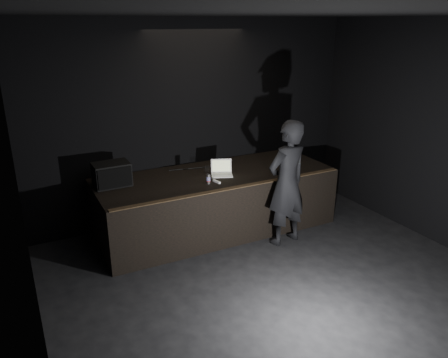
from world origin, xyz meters
name	(u,v)px	position (x,y,z in m)	size (l,w,h in m)	color
ground	(313,315)	(0.00, 0.00, 0.00)	(7.00, 7.00, 0.00)	black
room_walls	(326,159)	(0.00, 0.00, 2.02)	(6.10, 7.10, 3.52)	black
stage_riser	(216,202)	(0.00, 2.73, 0.50)	(4.00, 1.50, 1.00)	black
riser_lip	(236,187)	(0.00, 2.02, 1.01)	(3.92, 0.10, 0.01)	brown
stage_monitor	(112,174)	(-1.67, 2.98, 1.18)	(0.56, 0.42, 0.37)	black
cable	(194,168)	(-0.20, 3.16, 1.01)	(0.02, 0.02, 0.90)	black
laptop	(222,171)	(0.09, 2.68, 1.06)	(0.44, 0.42, 0.24)	white
beer_can	(208,179)	(-0.30, 2.37, 1.08)	(0.07, 0.07, 0.16)	silver
plastic_cup	(207,169)	(-0.09, 2.87, 1.06)	(0.09, 0.09, 0.11)	white
wii_remote	(217,182)	(-0.16, 2.36, 1.02)	(0.04, 0.16, 0.03)	white
person	(287,183)	(0.79, 1.78, 1.02)	(0.74, 0.49, 2.04)	black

